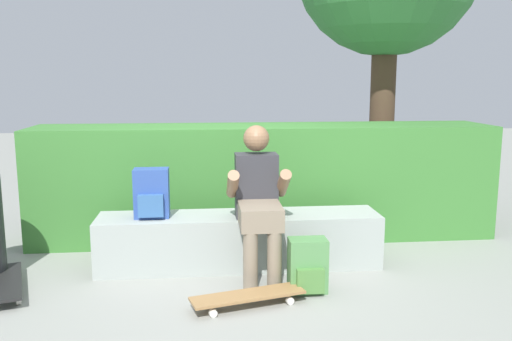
% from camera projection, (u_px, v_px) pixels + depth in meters
% --- Properties ---
extents(ground_plane, '(24.00, 24.00, 0.00)m').
position_uv_depth(ground_plane, '(243.00, 281.00, 4.22)').
color(ground_plane, gray).
extents(bench_main, '(2.34, 0.47, 0.44)m').
position_uv_depth(bench_main, '(239.00, 240.00, 4.54)').
color(bench_main, '#98A19B').
rests_on(bench_main, ground).
extents(person_skater, '(0.49, 0.62, 1.19)m').
position_uv_depth(person_skater, '(258.00, 196.00, 4.27)').
color(person_skater, '#333338').
rests_on(person_skater, ground).
extents(skateboard_near_person, '(0.82, 0.40, 0.09)m').
position_uv_depth(skateboard_near_person, '(249.00, 296.00, 3.74)').
color(skateboard_near_person, olive).
rests_on(skateboard_near_person, ground).
extents(skateboard_beside_bench, '(0.44, 0.82, 0.09)m').
position_uv_depth(skateboard_beside_bench, '(7.00, 282.00, 4.00)').
color(skateboard_beside_bench, black).
rests_on(skateboard_beside_bench, ground).
extents(backpack_on_bench, '(0.28, 0.23, 0.40)m').
position_uv_depth(backpack_on_bench, '(152.00, 194.00, 4.39)').
color(backpack_on_bench, '#2D4C99').
rests_on(backpack_on_bench, bench_main).
extents(backpack_on_ground, '(0.28, 0.23, 0.40)m').
position_uv_depth(backpack_on_ground, '(308.00, 266.00, 3.99)').
color(backpack_on_ground, '#51894C').
rests_on(backpack_on_ground, ground).
extents(hedge_row, '(4.46, 0.77, 1.11)m').
position_uv_depth(hedge_row, '(264.00, 181.00, 5.37)').
color(hedge_row, '#3A7831').
rests_on(hedge_row, ground).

